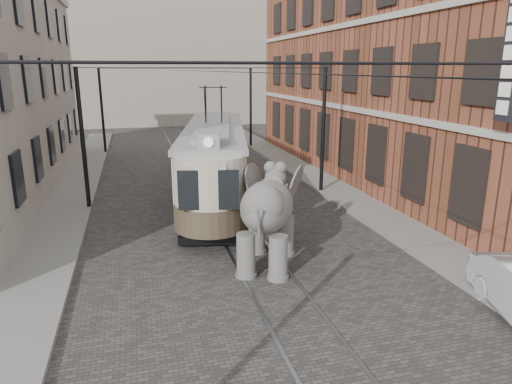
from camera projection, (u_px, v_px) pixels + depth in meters
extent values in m
plane|color=#43403E|center=(248.00, 247.00, 15.60)|extent=(120.00, 120.00, 0.00)
cube|color=slate|center=(403.00, 230.00, 17.07)|extent=(2.00, 60.00, 0.15)
cube|color=slate|center=(42.00, 266.00, 13.96)|extent=(2.00, 60.00, 0.15)
cube|color=brown|center=(401.00, 67.00, 25.16)|extent=(8.00, 26.00, 12.00)
cube|color=gray|center=(162.00, 59.00, 51.09)|extent=(28.00, 10.00, 14.00)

